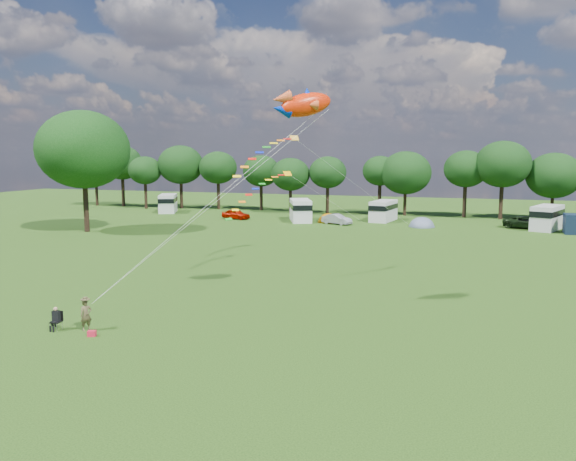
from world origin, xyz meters
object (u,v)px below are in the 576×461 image
(big_tree, at_px, (83,150))
(fish_kite, at_px, (301,105))
(car_a, at_px, (236,214))
(car_d, at_px, (526,222))
(tent_greyblue, at_px, (422,227))
(car_b, at_px, (337,219))
(campervan_b, at_px, (301,210))
(campervan_c, at_px, (383,210))
(tent_orange, at_px, (329,222))
(campervan_d, at_px, (547,217))
(camp_chair, at_px, (56,316))
(kite_flyer, at_px, (86,315))
(campervan_a, at_px, (168,203))

(big_tree, height_order, fish_kite, big_tree)
(car_a, height_order, car_d, car_d)
(car_a, xyz_separation_m, tent_greyblue, (24.07, -0.51, -0.64))
(car_b, height_order, campervan_b, campervan_b)
(big_tree, distance_m, campervan_c, 36.76)
(campervan_b, relative_size, tent_orange, 2.01)
(car_d, height_order, campervan_c, campervan_c)
(campervan_b, distance_m, campervan_c, 10.64)
(car_b, distance_m, campervan_d, 23.99)
(campervan_b, bearing_deg, car_a, 70.65)
(tent_greyblue, xyz_separation_m, camp_chair, (-13.73, -45.64, 0.68))
(campervan_b, xyz_separation_m, camp_chair, (1.55, -46.61, -0.80))
(camp_chair, xyz_separation_m, fish_kite, (10.24, 7.49, 10.49))
(campervan_b, relative_size, tent_greyblue, 1.84)
(campervan_c, bearing_deg, car_a, 110.52)
(kite_flyer, height_order, camp_chair, kite_flyer)
(car_d, xyz_separation_m, campervan_d, (2.09, -0.44, 0.77))
(car_b, distance_m, kite_flyer, 44.59)
(car_d, relative_size, camp_chair, 4.44)
(campervan_c, xyz_separation_m, camp_chair, (-8.52, -50.07, -0.71))
(car_a, height_order, campervan_c, campervan_c)
(fish_kite, bearing_deg, tent_orange, 65.65)
(car_a, relative_size, fish_kite, 1.18)
(campervan_c, height_order, kite_flyer, campervan_c)
(car_a, height_order, tent_greyblue, car_a)
(car_b, xyz_separation_m, campervan_b, (-5.16, 1.70, 0.87))
(campervan_c, xyz_separation_m, tent_greyblue, (5.22, -4.43, -1.39))
(kite_flyer, relative_size, fish_kite, 0.46)
(tent_orange, bearing_deg, kite_flyer, -90.87)
(fish_kite, bearing_deg, campervan_d, 30.67)
(campervan_a, relative_size, kite_flyer, 3.81)
(kite_flyer, bearing_deg, campervan_b, 39.11)
(campervan_d, relative_size, kite_flyer, 3.97)
(car_d, distance_m, campervan_c, 17.00)
(tent_orange, height_order, camp_chair, camp_chair)
(car_b, height_order, fish_kite, fish_kite)
(car_b, bearing_deg, campervan_d, -61.37)
(campervan_b, bearing_deg, campervan_c, -93.36)
(campervan_b, relative_size, camp_chair, 5.26)
(campervan_d, relative_size, tent_orange, 2.00)
(big_tree, bearing_deg, campervan_c, 33.95)
(campervan_b, distance_m, tent_greyblue, 15.38)
(car_d, distance_m, campervan_d, 2.27)
(car_b, xyz_separation_m, kite_flyer, (-2.18, -44.53, 0.14))
(campervan_d, bearing_deg, car_b, 116.92)
(big_tree, height_order, car_b, big_tree)
(car_b, relative_size, campervan_b, 0.58)
(car_a, relative_size, tent_greyblue, 1.19)
(tent_greyblue, bearing_deg, campervan_d, 7.48)
(campervan_b, bearing_deg, camp_chair, 159.57)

